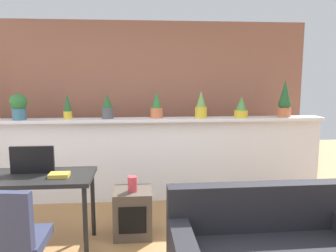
{
  "coord_description": "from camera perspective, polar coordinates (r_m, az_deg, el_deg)",
  "views": [
    {
      "loc": [
        -0.21,
        -2.46,
        1.69
      ],
      "look_at": [
        0.1,
        1.17,
        1.15
      ],
      "focal_mm": 35.65,
      "sensor_mm": 36.0,
      "label": 1
    }
  ],
  "objects": [
    {
      "name": "potted_plant_0",
      "position": [
        4.68,
        -24.18,
        3.2
      ],
      "size": [
        0.22,
        0.22,
        0.34
      ],
      "color": "#386B84",
      "rests_on": "plant_shelf"
    },
    {
      "name": "potted_plant_3",
      "position": [
        4.48,
        -1.97,
        3.41
      ],
      "size": [
        0.17,
        0.17,
        0.36
      ],
      "color": "#C66B42",
      "rests_on": "plant_shelf"
    },
    {
      "name": "side_cube_shelf",
      "position": [
        3.7,
        -6.02,
        -14.5
      ],
      "size": [
        0.4,
        0.41,
        0.5
      ],
      "color": "#4C4238",
      "rests_on": "ground"
    },
    {
      "name": "desk",
      "position": [
        3.5,
        -21.69,
        -9.2
      ],
      "size": [
        1.1,
        0.6,
        0.75
      ],
      "color": "black",
      "rests_on": "ground"
    },
    {
      "name": "vase_on_shelf",
      "position": [
        3.55,
        -6.1,
        -9.82
      ],
      "size": [
        0.1,
        0.1,
        0.16
      ],
      "primitive_type": "cylinder",
      "color": "#CC3D47",
      "rests_on": "side_cube_shelf"
    },
    {
      "name": "potted_plant_6",
      "position": [
        4.87,
        19.31,
        4.09
      ],
      "size": [
        0.18,
        0.18,
        0.51
      ],
      "color": "#C66B42",
      "rests_on": "plant_shelf"
    },
    {
      "name": "potted_plant_2",
      "position": [
        4.47,
        -10.32,
        3.2
      ],
      "size": [
        0.15,
        0.15,
        0.33
      ],
      "color": "#4C4C51",
      "rests_on": "plant_shelf"
    },
    {
      "name": "brick_wall_behind",
      "position": [
        5.09,
        -2.44,
        3.47
      ],
      "size": [
        4.58,
        0.1,
        2.5
      ],
      "primitive_type": "cube",
      "color": "#935B47",
      "rests_on": "ground"
    },
    {
      "name": "potted_plant_1",
      "position": [
        4.57,
        -16.81,
        3.18
      ],
      "size": [
        0.11,
        0.11,
        0.34
      ],
      "color": "gold",
      "rests_on": "plant_shelf"
    },
    {
      "name": "potted_plant_4",
      "position": [
        4.5,
        5.66,
        3.45
      ],
      "size": [
        0.16,
        0.16,
        0.37
      ],
      "color": "gold",
      "rests_on": "plant_shelf"
    },
    {
      "name": "tv_monitor",
      "position": [
        3.53,
        -22.18,
        -5.38
      ],
      "size": [
        0.42,
        0.04,
        0.27
      ],
      "primitive_type": "cube",
      "color": "black",
      "rests_on": "desk"
    },
    {
      "name": "plant_shelf",
      "position": [
        4.47,
        -2.08,
        1.09
      ],
      "size": [
        4.58,
        0.28,
        0.04
      ],
      "primitive_type": "cube",
      "color": "white",
      "rests_on": "divider_wall"
    },
    {
      "name": "book_on_desk",
      "position": [
        3.35,
        -18.1,
        -7.96
      ],
      "size": [
        0.18,
        0.14,
        0.04
      ],
      "primitive_type": "cube",
      "color": "gold",
      "rests_on": "desk"
    },
    {
      "name": "divider_wall",
      "position": [
        4.61,
        -2.07,
        -5.88
      ],
      "size": [
        4.58,
        0.16,
        1.1
      ],
      "primitive_type": "cube",
      "color": "white",
      "rests_on": "ground"
    },
    {
      "name": "potted_plant_5",
      "position": [
        4.64,
        12.4,
        3.0
      ],
      "size": [
        0.18,
        0.18,
        0.29
      ],
      "color": "gold",
      "rests_on": "plant_shelf"
    }
  ]
}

